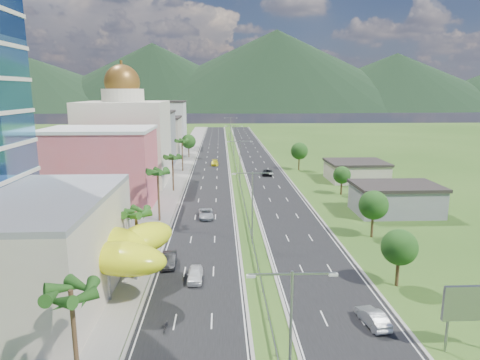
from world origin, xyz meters
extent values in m
plane|color=#2D5119|center=(0.00, 0.00, 0.00)|extent=(500.00, 500.00, 0.00)
cube|color=black|center=(-7.50, 90.00, 0.02)|extent=(11.00, 260.00, 0.04)
cube|color=black|center=(7.50, 90.00, 0.02)|extent=(11.00, 260.00, 0.04)
cube|color=gray|center=(-17.00, 90.00, 0.06)|extent=(7.00, 260.00, 0.12)
cube|color=gray|center=(0.00, 72.00, 0.62)|extent=(0.08, 216.00, 0.28)
cube|color=gray|center=(0.00, 174.00, 0.35)|extent=(0.10, 0.12, 0.70)
cylinder|color=gray|center=(0.00, -25.00, 5.50)|extent=(0.20, 0.20, 11.00)
cube|color=gray|center=(-1.44, -25.00, 10.80)|extent=(2.88, 0.12, 0.12)
cube|color=gray|center=(1.44, -25.00, 10.80)|extent=(2.88, 0.12, 0.12)
cube|color=silver|center=(-2.72, -25.00, 10.70)|extent=(0.60, 0.25, 0.18)
cube|color=silver|center=(2.72, -25.00, 10.70)|extent=(0.60, 0.25, 0.18)
cylinder|color=gray|center=(0.00, 10.00, 5.50)|extent=(0.20, 0.20, 11.00)
cube|color=gray|center=(-1.44, 10.00, 10.80)|extent=(2.88, 0.12, 0.12)
cube|color=gray|center=(1.44, 10.00, 10.80)|extent=(2.88, 0.12, 0.12)
cube|color=silver|center=(-2.72, 10.00, 10.70)|extent=(0.60, 0.25, 0.18)
cube|color=silver|center=(2.72, 10.00, 10.70)|extent=(0.60, 0.25, 0.18)
cylinder|color=gray|center=(0.00, 50.00, 5.50)|extent=(0.20, 0.20, 11.00)
cube|color=gray|center=(-1.44, 50.00, 10.80)|extent=(2.88, 0.12, 0.12)
cube|color=gray|center=(1.44, 50.00, 10.80)|extent=(2.88, 0.12, 0.12)
cube|color=silver|center=(-2.72, 50.00, 10.70)|extent=(0.60, 0.25, 0.18)
cube|color=silver|center=(2.72, 50.00, 10.70)|extent=(0.60, 0.25, 0.18)
cylinder|color=gray|center=(0.00, 95.00, 5.50)|extent=(0.20, 0.20, 11.00)
cube|color=gray|center=(-1.44, 95.00, 10.80)|extent=(2.88, 0.12, 0.12)
cube|color=gray|center=(1.44, 95.00, 10.80)|extent=(2.88, 0.12, 0.12)
cube|color=silver|center=(-2.72, 95.00, 10.70)|extent=(0.60, 0.25, 0.18)
cube|color=silver|center=(2.72, 95.00, 10.70)|extent=(0.60, 0.25, 0.18)
cylinder|color=gray|center=(0.00, 140.00, 5.50)|extent=(0.20, 0.20, 11.00)
cube|color=gray|center=(-1.44, 140.00, 10.80)|extent=(2.88, 0.12, 0.12)
cube|color=gray|center=(1.44, 140.00, 10.80)|extent=(2.88, 0.12, 0.12)
cube|color=silver|center=(-2.72, 140.00, 10.70)|extent=(0.60, 0.25, 0.18)
cube|color=silver|center=(2.72, 140.00, 10.70)|extent=(0.60, 0.25, 0.18)
cylinder|color=gray|center=(-24.00, -2.00, 2.00)|extent=(0.50, 0.50, 4.00)
cylinder|color=gray|center=(-17.00, -7.00, 2.00)|extent=(0.50, 0.50, 4.00)
cylinder|color=gray|center=(-21.00, -10.00, 2.00)|extent=(0.50, 0.50, 4.00)
cylinder|color=gray|center=(-15.00, -2.00, 2.00)|extent=(0.50, 0.50, 4.00)
cube|color=#DA5963|center=(-28.00, 32.00, 7.50)|extent=(20.00, 15.00, 15.00)
cube|color=beige|center=(-28.00, 55.00, 10.00)|extent=(20.00, 20.00, 20.00)
cylinder|color=beige|center=(-28.00, 55.00, 21.50)|extent=(10.00, 10.00, 3.00)
sphere|color=brown|center=(-28.00, 55.00, 24.50)|extent=(8.40, 8.40, 8.40)
cube|color=gray|center=(-27.00, 80.00, 8.00)|extent=(16.00, 15.00, 16.00)
cube|color=#BDAD9C|center=(-27.00, 102.00, 6.50)|extent=(16.00, 15.00, 13.00)
cube|color=silver|center=(-27.00, 125.00, 9.00)|extent=(16.00, 15.00, 18.00)
cylinder|color=gray|center=(15.00, -18.00, 1.60)|extent=(0.24, 0.24, 3.20)
cube|color=#D85919|center=(17.00, -18.00, 4.60)|extent=(5.20, 0.35, 3.20)
cube|color=gray|center=(28.00, 25.00, 2.50)|extent=(15.00, 10.00, 5.00)
cube|color=#BDAD9C|center=(30.00, 55.00, 2.20)|extent=(14.00, 12.00, 4.40)
cylinder|color=#47301C|center=(-15.50, -22.00, 4.25)|extent=(0.36, 0.36, 8.50)
cylinder|color=#47301C|center=(-15.50, 2.00, 3.75)|extent=(0.36, 0.36, 7.50)
cylinder|color=#47301C|center=(-15.50, 22.00, 4.50)|extent=(0.36, 0.36, 9.00)
cylinder|color=#47301C|center=(-15.50, 45.00, 4.00)|extent=(0.36, 0.36, 8.00)
cylinder|color=#47301C|center=(-15.50, 70.00, 4.40)|extent=(0.36, 0.36, 8.80)
cylinder|color=#47301C|center=(-15.50, 95.00, 2.45)|extent=(0.40, 0.40, 4.90)
sphere|color=#235019|center=(-15.50, 95.00, 5.60)|extent=(4.90, 4.90, 4.90)
cylinder|color=#47301C|center=(16.00, -5.00, 2.10)|extent=(0.40, 0.40, 4.20)
sphere|color=#235019|center=(16.00, -5.00, 4.80)|extent=(4.20, 4.20, 4.20)
cylinder|color=#47301C|center=(19.00, 12.00, 2.27)|extent=(0.40, 0.40, 4.55)
sphere|color=#235019|center=(19.00, 12.00, 5.20)|extent=(4.55, 4.55, 4.55)
cylinder|color=#47301C|center=(22.00, 40.00, 1.92)|extent=(0.40, 0.40, 3.85)
sphere|color=#235019|center=(22.00, 40.00, 4.40)|extent=(3.85, 3.85, 3.85)
cylinder|color=#47301C|center=(18.00, 70.00, 2.45)|extent=(0.40, 0.40, 4.90)
sphere|color=#235019|center=(18.00, 70.00, 5.60)|extent=(4.90, 4.90, 4.90)
imported|color=white|center=(-7.84, -2.52, 0.80)|extent=(1.83, 4.47, 1.52)
imported|color=black|center=(-11.48, 2.11, 0.85)|extent=(1.98, 5.01, 1.62)
imported|color=#ADB1B5|center=(-7.39, 23.53, 0.81)|extent=(2.96, 5.69, 1.53)
imported|color=yellow|center=(-6.44, 79.12, 0.80)|extent=(2.16, 5.25, 1.52)
imported|color=#9C9EA4|center=(10.13, -13.41, 0.81)|extent=(2.34, 4.90, 1.55)
imported|color=black|center=(8.09, 62.92, 0.83)|extent=(3.44, 5.99, 1.57)
imported|color=black|center=(-10.03, -13.55, 0.64)|extent=(0.67, 1.90, 1.19)
camera|label=1|loc=(-4.62, -50.95, 22.57)|focal=32.00mm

